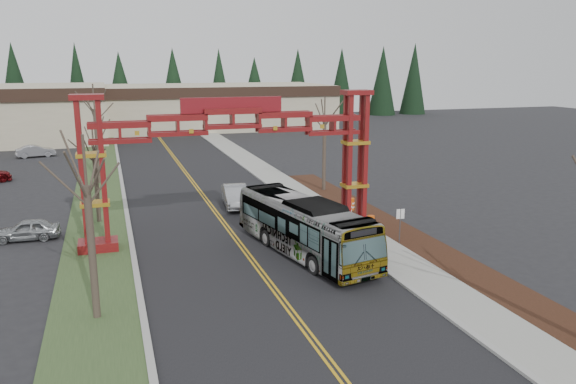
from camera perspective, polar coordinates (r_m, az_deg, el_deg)
name	(u,v)px	position (r m, az deg, el deg)	size (l,w,h in m)	color
road	(214,210)	(41.55, -7.53, -1.83)	(12.00, 110.00, 0.02)	black
lane_line_left	(212,210)	(41.53, -7.69, -1.82)	(0.12, 100.00, 0.01)	gold
lane_line_right	(216,210)	(41.57, -7.37, -1.79)	(0.12, 100.00, 0.01)	gold
curb_right	(293,203)	(43.01, 0.55, -1.12)	(0.30, 110.00, 0.15)	#A1A19C
sidewalk_right	(311,202)	(43.48, 2.36, -0.97)	(2.60, 110.00, 0.14)	gray
landscape_strip	(452,262)	(31.80, 16.31, -6.82)	(2.60, 50.00, 0.12)	black
grass_median	(99,219)	(40.95, -18.61, -2.58)	(4.00, 110.00, 0.08)	#334A25
curb_left	(127,216)	(40.94, -16.03, -2.36)	(0.30, 110.00, 0.15)	#A1A19C
gateway_arch	(233,142)	(33.64, -5.64, 5.12)	(18.20, 1.60, 8.90)	#5E0C12
retail_building_east	(212,106)	(96.31, -7.72, 8.66)	(38.00, 20.30, 7.00)	#B4A98A
conifer_treeline	(146,86)	(106.90, -14.19, 10.40)	(116.10, 5.60, 13.00)	black
transit_bus	(304,226)	(31.49, 1.62, -3.52)	(2.69, 11.51, 3.21)	#ADAFB5
silver_sedan	(235,196)	(42.29, -5.36, -0.41)	(1.70, 4.87, 1.60)	#A5A8AD
parked_car_near_a	(27,230)	(37.70, -25.02, -3.49)	(1.53, 3.81, 1.30)	#94989A
parked_car_far_a	(35,151)	(70.73, -24.27, 3.81)	(1.46, 4.19, 1.38)	#A0A1A8
bare_tree_median_near	(87,187)	(23.84, -19.78, 0.50)	(3.13, 3.13, 7.81)	#382D26
bare_tree_median_mid	(94,151)	(39.18, -19.12, 3.94)	(2.90, 2.90, 6.82)	#382D26
bare_tree_median_far	(95,110)	(52.04, -19.06, 7.91)	(3.28, 3.28, 8.81)	#382D26
bare_tree_right_far	(325,122)	(46.52, 3.74, 7.15)	(3.01, 3.01, 7.88)	#382D26
street_sign	(400,219)	(33.82, 11.33, -2.71)	(0.49, 0.09, 2.15)	#3F3F44
barrel_south	(371,222)	(36.83, 8.41, -3.07)	(0.49, 0.49, 0.90)	#D74E0B
barrel_mid	(348,208)	(39.97, 6.14, -1.65)	(0.54, 0.54, 1.01)	#D74E0B
barrel_north	(351,205)	(41.01, 6.40, -1.31)	(0.53, 0.53, 0.98)	#D74E0B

